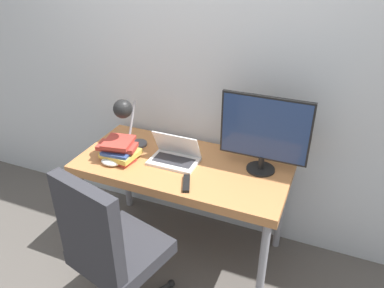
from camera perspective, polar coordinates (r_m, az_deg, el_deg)
ground_plane at (r=2.73m, az=-4.29°, el=-19.70°), size 12.00×12.00×0.00m
wall_back at (r=2.59m, az=2.09°, el=12.18°), size 8.00×0.05×2.60m
desk at (r=2.52m, az=-1.43°, el=-4.26°), size 1.40×0.67×0.74m
laptop at (r=2.48m, az=-2.65°, el=-1.79°), size 0.32×0.20×0.20m
monitor at (r=2.32m, az=10.99°, el=1.86°), size 0.55×0.18×0.50m
desk_lamp at (r=2.49m, az=-10.17°, el=4.57°), size 0.13×0.28×0.41m
office_chair at (r=2.12m, az=-12.51°, el=-15.04°), size 0.65×0.63×1.06m
book_stack at (r=2.54m, az=-11.09°, el=-0.93°), size 0.28×0.23×0.14m
tv_remote at (r=2.27m, az=-0.86°, el=-6.03°), size 0.10×0.17×0.02m
game_controller at (r=2.52m, az=-12.25°, el=-2.64°), size 0.14×0.10×0.04m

